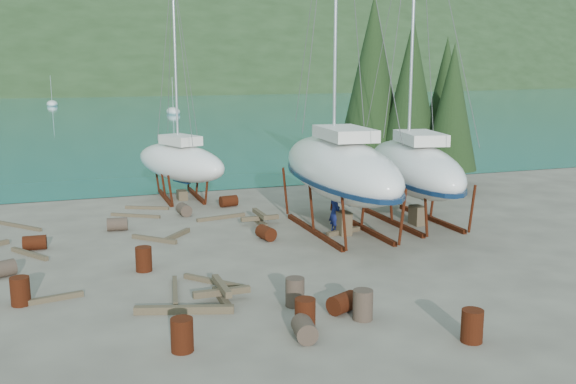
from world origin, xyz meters
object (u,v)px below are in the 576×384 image
object	(u,v)px
large_sailboat_near	(339,167)
worker	(335,211)
large_sailboat_far	(414,167)
small_sailboat_shore	(180,161)

from	to	relation	value
large_sailboat_near	worker	xyz separation A→B (m)	(-0.21, -0.10, -1.88)
large_sailboat_near	large_sailboat_far	size ratio (longest dim) A/B	1.11
large_sailboat_far	small_sailboat_shore	world-z (taller)	large_sailboat_far
small_sailboat_shore	large_sailboat_near	bearing A→B (deg)	-82.59
small_sailboat_shore	worker	size ratio (longest dim) A/B	6.41
small_sailboat_shore	worker	world-z (taller)	small_sailboat_shore
small_sailboat_shore	worker	bearing A→B (deg)	-83.80
large_sailboat_far	worker	xyz separation A→B (m)	(-4.16, -0.51, -1.63)
large_sailboat_near	large_sailboat_far	distance (m)	3.98
large_sailboat_far	worker	distance (m)	4.50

